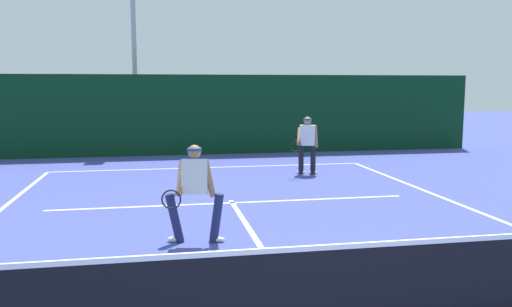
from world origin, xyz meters
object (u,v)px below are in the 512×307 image
at_px(player_near, 195,190).
at_px(player_far, 307,143).
at_px(tennis_ball, 508,268).
at_px(light_pole, 134,29).

height_order(player_near, player_far, player_far).
relative_size(tennis_ball, light_pole, 0.01).
distance_m(player_near, player_far, 6.82).
distance_m(player_near, light_pole, 12.74).
bearing_deg(tennis_ball, player_far, 93.65).
bearing_deg(player_near, light_pole, -72.59).
bearing_deg(player_far, player_near, 77.02).
bearing_deg(light_pole, player_far, -52.38).
xyz_separation_m(player_far, tennis_ball, (0.50, -7.88, -0.85)).
bearing_deg(tennis_ball, player_near, 153.07).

